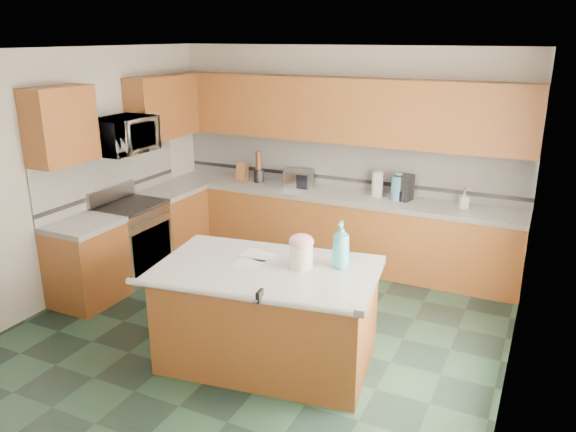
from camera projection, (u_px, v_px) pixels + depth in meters
The scene contains 52 objects.
floor at pixel (259, 330), 5.62m from camera, with size 4.60×4.60×0.00m, color black.
ceiling at pixel (254, 49), 4.79m from camera, with size 4.60×4.60×0.00m, color white.
wall_back at pixel (344, 155), 7.20m from camera, with size 4.60×0.04×2.70m, color silver.
wall_front at pixel (63, 304), 3.22m from camera, with size 4.60×0.04×2.70m, color silver.
wall_left at pixel (72, 175), 6.16m from camera, with size 0.04×4.60×2.70m, color silver.
wall_right at pixel (526, 238), 4.25m from camera, with size 0.04×4.60×2.70m, color silver.
back_base_cab at pixel (333, 230), 7.21m from camera, with size 4.60×0.60×0.86m, color #582E13.
back_countertop at pixel (334, 195), 7.06m from camera, with size 4.60×0.64×0.06m, color silver.
back_upper_cab at pixel (340, 110), 6.86m from camera, with size 4.60×0.33×0.78m, color #582E13.
back_backsplash at pixel (343, 164), 7.20m from camera, with size 4.60×0.02×0.63m, color silver.
back_accent_band at pixel (342, 179), 7.26m from camera, with size 4.60×0.01×0.05m, color black.
left_base_cab_rear at pixel (172, 224), 7.42m from camera, with size 0.60×0.82×0.86m, color #582E13.
left_counter_rear at pixel (170, 191), 7.28m from camera, with size 0.64×0.82×0.06m, color silver.
left_base_cab_front at pixel (87, 265), 6.11m from camera, with size 0.60×0.72×0.86m, color #582E13.
left_counter_front at pixel (82, 225), 5.97m from camera, with size 0.64×0.72×0.06m, color silver.
left_backsplash at pixel (110, 175), 6.66m from camera, with size 0.02×2.30×0.63m, color silver.
left_accent_band at pixel (112, 191), 6.71m from camera, with size 0.01×2.30×0.05m, color black.
left_upper_cab_rear at pixel (163, 107), 7.13m from camera, with size 0.33×1.09×0.78m, color #582E13.
left_upper_cab_front at pixel (60, 125), 5.70m from camera, with size 0.33×0.72×0.78m, color #582E13.
range_body at pixel (132, 242), 6.74m from camera, with size 0.60×0.76×0.88m, color #B7B7BC.
range_oven_door at pixel (152, 249), 6.63m from camera, with size 0.02×0.68×0.55m, color black.
range_cooktop at pixel (129, 206), 6.60m from camera, with size 0.62×0.78×0.04m, color black.
range_handle at pixel (152, 219), 6.50m from camera, with size 0.02×0.02×0.66m, color #B7B7BC.
range_backguard at pixel (111, 193), 6.67m from camera, with size 0.06×0.76×0.18m, color #B7B7BC.
microwave at pixel (123, 135), 6.34m from camera, with size 0.73×0.50×0.41m, color #B7B7BC.
island_base at pixel (268, 318), 4.97m from camera, with size 1.78×1.02×0.86m, color #582E13.
island_top at pixel (267, 270), 4.83m from camera, with size 1.88×1.12×0.06m, color silver.
island_bullnose at pixel (234, 296), 4.35m from camera, with size 0.06×0.06×1.88m, color silver.
treat_jar at pixel (301, 256), 4.77m from camera, with size 0.19×0.19×0.20m, color white.
treat_jar_lid at pixel (301, 242), 4.73m from camera, with size 0.21×0.21×0.13m, color pink.
treat_jar_knob at pixel (301, 237), 4.72m from camera, with size 0.02×0.02×0.07m, color tan.
treat_jar_knob_end_l at pixel (298, 236), 4.73m from camera, with size 0.04×0.04×0.04m, color tan.
treat_jar_knob_end_r at pixel (305, 237), 4.70m from camera, with size 0.04×0.04×0.04m, color tan.
soap_bottle_island at pixel (341, 245), 4.76m from camera, with size 0.16×0.16×0.41m, color teal.
paper_sheet_a at pixel (249, 263), 4.90m from camera, with size 0.25×0.19×0.00m, color white.
paper_sheet_b at pixel (257, 255), 5.07m from camera, with size 0.30×0.23×0.00m, color white.
clamp_body at pixel (260, 296), 4.26m from camera, with size 0.03×0.10×0.09m, color black.
clamp_handle at pixel (256, 301), 4.22m from camera, with size 0.02×0.02×0.07m, color black.
knife_block at pixel (242, 172), 7.62m from camera, with size 0.13×0.11×0.25m, color #472814.
utensil_crock at pixel (259, 176), 7.56m from camera, with size 0.14×0.14×0.17m, color black.
utensil_bundle at pixel (258, 160), 7.49m from camera, with size 0.08×0.08×0.25m, color #472814.
toaster_oven at pixel (299, 179), 7.27m from camera, with size 0.38×0.26×0.22m, color #B7B7BC.
toaster_oven_door at pixel (295, 181), 7.17m from camera, with size 0.34×0.01×0.18m, color black.
paper_towel at pixel (377, 184), 6.88m from camera, with size 0.14×0.14×0.31m, color white.
paper_towel_base at pixel (377, 195), 6.92m from camera, with size 0.20×0.20×0.01m, color #B7B7BC.
water_jug at pixel (398, 188), 6.73m from camera, with size 0.18×0.18×0.30m, color teal.
water_jug_neck at pixel (399, 174), 6.68m from camera, with size 0.08×0.08×0.04m, color teal.
coffee_maker at pixel (404, 187), 6.72m from camera, with size 0.18×0.20×0.31m, color black.
coffee_carafe at pixel (403, 196), 6.71m from camera, with size 0.13×0.13×0.13m, color black.
soap_bottle_back at pixel (464, 199), 6.42m from camera, with size 0.10×0.10×0.22m, color white.
soap_back_cap at pixel (465, 188), 6.38m from camera, with size 0.02×0.02×0.03m, color red.
window_light_proxy at pixel (522, 227), 4.05m from camera, with size 0.02×1.40×1.10m, color white.
Camera 1 is at (2.42, -4.38, 2.82)m, focal length 35.00 mm.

